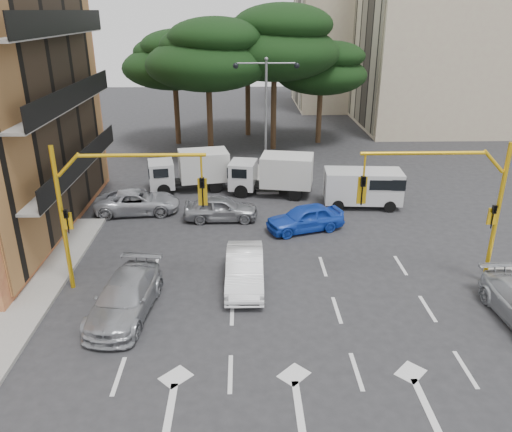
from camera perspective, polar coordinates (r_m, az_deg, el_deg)
The scene contains 20 objects.
ground at distance 19.36m, azimuth 3.29°, elevation -10.77°, with size 120.00×120.00×0.00m, color #28282B.
median_strip at distance 33.84m, azimuth 1.08°, elevation 4.36°, with size 1.40×6.00×0.15m, color gray.
apartment_beige_near at distance 52.72m, azimuth 23.88°, elevation 19.37°, with size 20.20×12.15×18.70m.
apartment_beige_far at distance 61.88m, azimuth 12.70°, elevation 19.91°, with size 16.20×12.15×16.70m.
pine_left_near at distance 38.27m, azimuth -5.47°, elevation 17.91°, with size 9.15×9.15×10.23m.
pine_center at distance 40.22m, azimuth 2.22°, elevation 19.20°, with size 9.98×9.98×11.16m.
pine_left_far at distance 42.58m, azimuth -9.32°, elevation 17.25°, with size 8.32×8.32×9.30m.
pine_right at distance 42.81m, azimuth 7.57°, elevation 16.44°, with size 7.49×7.49×8.37m.
pine_back at distance 45.18m, azimuth -0.90°, elevation 18.69°, with size 9.15×9.15×10.23m.
signal_mast_right at distance 21.04m, azimuth 21.88°, elevation 2.20°, with size 5.79×0.37×6.00m.
signal_mast_left at distance 20.02m, azimuth -16.75°, elevation 1.89°, with size 5.79×0.37×6.00m.
street_lamp_center at distance 32.57m, azimuth 1.15°, elevation 13.35°, with size 4.16×0.36×7.77m.
car_white_hatch at distance 20.66m, azimuth -1.30°, elevation -6.11°, with size 1.51×4.34×1.43m, color white.
car_blue_compact at distance 25.81m, azimuth 5.63°, elevation -0.22°, with size 1.62×4.02×1.37m, color #163FBA.
car_silver_wagon at distance 19.42m, azimuth -14.74°, elevation -9.00°, with size 1.97×4.85×1.41m, color #96989E.
car_silver_cross_a at distance 28.74m, azimuth -13.39°, elevation 1.59°, with size 2.15×4.66×1.30m, color #AEAFB6.
car_silver_cross_b at distance 27.04m, azimuth -4.05°, elevation 0.91°, with size 1.61×3.99×1.36m, color gray.
van_white at distance 29.45m, azimuth 12.07°, elevation 3.14°, with size 1.97×4.36×2.18m, color silver, non-canonical shape.
box_truck_a at distance 31.72m, azimuth -7.61°, elevation 5.11°, with size 2.11×5.02×2.47m, color silver, non-canonical shape.
box_truck_b at distance 30.66m, azimuth 1.82°, elevation 4.74°, with size 2.15×5.12×2.52m, color silver, non-canonical shape.
Camera 1 is at (-1.55, -16.12, 10.61)m, focal length 35.00 mm.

